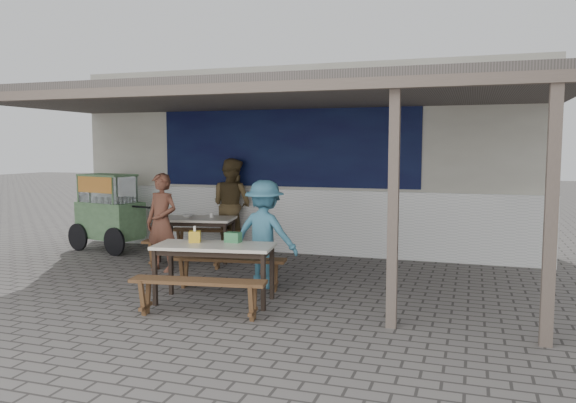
# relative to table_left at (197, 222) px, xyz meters

# --- Properties ---
(ground) EXTENTS (60.00, 60.00, 0.00)m
(ground) POSITION_rel_table_left_xyz_m (1.44, -1.79, -0.67)
(ground) COLOR #615C58
(ground) RESTS_ON ground
(back_wall) EXTENTS (9.00, 1.28, 3.50)m
(back_wall) POSITION_rel_table_left_xyz_m (1.44, 1.79, 1.05)
(back_wall) COLOR beige
(back_wall) RESTS_ON ground
(warung_roof) EXTENTS (9.00, 4.21, 2.81)m
(warung_roof) POSITION_rel_table_left_xyz_m (1.46, -0.89, 2.04)
(warung_roof) COLOR #544D48
(warung_roof) RESTS_ON ground
(table_left) EXTENTS (1.41, 0.99, 0.75)m
(table_left) POSITION_rel_table_left_xyz_m (0.00, 0.00, 0.00)
(table_left) COLOR silver
(table_left) RESTS_ON ground
(bench_left_street) EXTENTS (1.42, 0.53, 0.45)m
(bench_left_street) POSITION_rel_table_left_xyz_m (0.13, -0.68, -0.34)
(bench_left_street) COLOR brown
(bench_left_street) RESTS_ON ground
(bench_left_wall) EXTENTS (1.42, 0.53, 0.45)m
(bench_left_wall) POSITION_rel_table_left_xyz_m (-0.13, 0.68, -0.34)
(bench_left_wall) COLOR brown
(bench_left_wall) RESTS_ON ground
(table_right) EXTENTS (1.59, 0.88, 0.75)m
(table_right) POSITION_rel_table_left_xyz_m (1.50, -2.39, 0.00)
(table_right) COLOR silver
(table_right) RESTS_ON ground
(bench_right_street) EXTENTS (1.63, 0.52, 0.45)m
(bench_right_street) POSITION_rel_table_left_xyz_m (1.60, -3.04, -0.33)
(bench_right_street) COLOR brown
(bench_right_street) RESTS_ON ground
(bench_right_wall) EXTENTS (1.63, 0.52, 0.45)m
(bench_right_wall) POSITION_rel_table_left_xyz_m (1.40, -1.74, -0.33)
(bench_right_wall) COLOR brown
(bench_right_wall) RESTS_ON ground
(vendor_cart) EXTENTS (1.90, 1.03, 1.47)m
(vendor_cart) POSITION_rel_table_left_xyz_m (-2.04, 0.29, 0.13)
(vendor_cart) COLOR #669463
(vendor_cart) RESTS_ON ground
(patron_street_side) EXTENTS (0.63, 0.47, 1.57)m
(patron_street_side) POSITION_rel_table_left_xyz_m (-0.12, -0.97, 0.12)
(patron_street_side) COLOR brown
(patron_street_side) RESTS_ON ground
(patron_wall_side) EXTENTS (1.04, 0.93, 1.78)m
(patron_wall_side) POSITION_rel_table_left_xyz_m (0.25, 0.96, 0.22)
(patron_wall_side) COLOR brown
(patron_wall_side) RESTS_ON ground
(patron_right_table) EXTENTS (1.05, 0.69, 1.52)m
(patron_right_table) POSITION_rel_table_left_xyz_m (1.82, -1.44, 0.09)
(patron_right_table) COLOR teal
(patron_right_table) RESTS_ON ground
(tissue_box) EXTENTS (0.19, 0.19, 0.15)m
(tissue_box) POSITION_rel_table_left_xyz_m (1.18, -2.31, 0.15)
(tissue_box) COLOR gold
(tissue_box) RESTS_ON table_right
(donation_box) EXTENTS (0.20, 0.14, 0.13)m
(donation_box) POSITION_rel_table_left_xyz_m (1.66, -2.16, 0.14)
(donation_box) COLOR #377C4B
(donation_box) RESTS_ON table_right
(condiment_jar) EXTENTS (0.07, 0.07, 0.08)m
(condiment_jar) POSITION_rel_table_left_xyz_m (0.21, 0.15, 0.12)
(condiment_jar) COLOR white
(condiment_jar) RESTS_ON table_left
(condiment_bowl) EXTENTS (0.22, 0.22, 0.05)m
(condiment_bowl) POSITION_rel_table_left_xyz_m (-0.21, 0.07, 0.10)
(condiment_bowl) COLOR white
(condiment_bowl) RESTS_ON table_left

